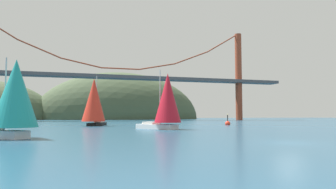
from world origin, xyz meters
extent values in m
plane|color=navy|center=(0.00, 0.00, 0.00)|extent=(360.00, 360.00, 0.00)
ellipsoid|color=#425138|center=(5.00, 135.00, 0.00)|extent=(83.01, 44.00, 47.70)
cylinder|color=brown|center=(50.61, 95.00, 18.60)|extent=(2.80, 2.80, 37.19)
cube|color=#47474C|center=(0.00, 95.00, 16.48)|extent=(137.23, 6.00, 1.20)
cylinder|color=brown|center=(-28.92, 95.00, 25.62)|extent=(14.65, 0.50, 6.25)
cylinder|color=brown|center=(-14.46, 95.00, 21.29)|extent=(14.56, 0.50, 3.38)
cylinder|color=brown|center=(0.00, 95.00, 19.84)|extent=(14.46, 0.50, 0.50)
cylinder|color=brown|center=(14.46, 95.00, 21.29)|extent=(14.56, 0.50, 3.38)
cylinder|color=brown|center=(28.92, 95.00, 25.62)|extent=(14.65, 0.50, 6.25)
cylinder|color=brown|center=(43.38, 95.00, 32.85)|extent=(14.72, 0.50, 9.10)
cylinder|color=#B2B2B7|center=(-22.07, 11.19, 4.11)|extent=(0.14, 0.14, 6.75)
cone|color=teal|center=(-21.04, 10.33, 4.13)|extent=(5.71, 5.71, 6.19)
cube|color=white|center=(-4.02, 24.98, 0.36)|extent=(5.56, 6.98, 0.73)
cube|color=beige|center=(-4.71, 26.03, 0.91)|extent=(2.54, 2.73, 0.36)
cylinder|color=#B2B2B7|center=(-3.64, 24.40, 4.88)|extent=(0.14, 0.14, 8.30)
cone|color=#B21423|center=(-2.80, 23.11, 4.69)|extent=(5.52, 5.52, 7.33)
cube|color=black|center=(-11.73, 43.08, 0.30)|extent=(4.39, 7.33, 0.61)
cube|color=beige|center=(-11.26, 44.27, 0.79)|extent=(2.19, 2.65, 0.36)
cylinder|color=#B2B2B7|center=(-11.99, 42.42, 5.30)|extent=(0.14, 0.14, 9.38)
cone|color=red|center=(-12.56, 40.96, 5.12)|extent=(5.91, 5.91, 8.42)
sphere|color=red|center=(15.24, 38.57, 0.30)|extent=(1.10, 1.10, 1.10)
cylinder|color=black|center=(15.24, 38.57, 1.35)|extent=(0.20, 0.20, 1.60)
sphere|color=#F2EA99|center=(15.24, 38.57, 2.27)|extent=(0.24, 0.24, 0.24)
camera|label=1|loc=(-15.67, -19.80, 2.15)|focal=32.32mm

